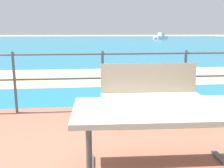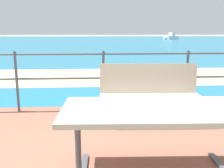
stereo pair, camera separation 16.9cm
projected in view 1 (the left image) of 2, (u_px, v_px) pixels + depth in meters
The scene contains 6 objects.
sea_water at pixel (87, 41), 41.10m from camera, with size 90.00×90.00×0.01m, color teal.
beach_strip at pixel (95, 76), 8.11m from camera, with size 54.00×3.28×0.01m, color tan.
picnic_table at pixel (175, 129), 2.03m from camera, with size 1.69×1.44×0.77m.
park_bench at pixel (150, 88), 3.75m from camera, with size 1.48×0.47×0.89m.
railing_fence at pixel (103, 73), 4.32m from camera, with size 5.94×0.04×1.04m.
boat_near at pixel (160, 37), 49.59m from camera, with size 3.64×3.32×1.34m.
Camera 1 is at (-0.29, -1.89, 1.41)m, focal length 40.27 mm.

